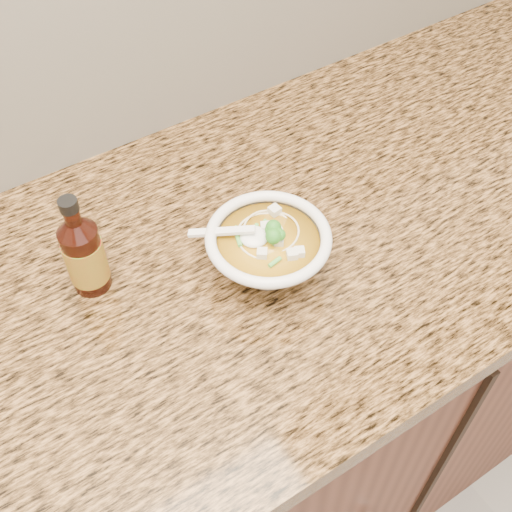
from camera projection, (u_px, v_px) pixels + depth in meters
cabinet at (117, 472)px, 1.21m from camera, size 4.00×0.65×0.86m
counter_slab at (61, 345)px, 0.86m from camera, size 4.00×0.68×0.04m
soup_bowl at (268, 252)px, 0.89m from camera, size 0.18×0.17×0.10m
hot_sauce_bottle at (84, 255)px, 0.85m from camera, size 0.07×0.07×0.17m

